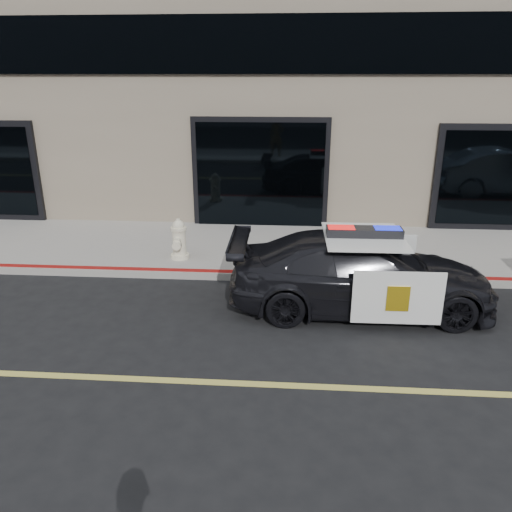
{
  "coord_description": "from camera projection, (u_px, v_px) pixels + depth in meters",
  "views": [
    {
      "loc": [
        -0.2,
        -5.58,
        3.86
      ],
      "look_at": [
        -0.76,
        2.2,
        1.0
      ],
      "focal_mm": 35.0,
      "sensor_mm": 36.0,
      "label": 1
    }
  ],
  "objects": [
    {
      "name": "police_car",
      "position": [
        361.0,
        273.0,
        8.51
      ],
      "size": [
        2.1,
        4.53,
        1.47
      ],
      "color": "black",
      "rests_on": "ground"
    },
    {
      "name": "fire_hydrant",
      "position": [
        179.0,
        240.0,
        10.53
      ],
      "size": [
        0.39,
        0.54,
        0.86
      ],
      "color": "#F1EAC6",
      "rests_on": "sidewalk_n"
    },
    {
      "name": "ground",
      "position": [
        302.0,
        386.0,
        6.54
      ],
      "size": [
        120.0,
        120.0,
        0.0
      ],
      "primitive_type": "plane",
      "color": "black",
      "rests_on": "ground"
    },
    {
      "name": "sidewalk_n",
      "position": [
        299.0,
        249.0,
        11.43
      ],
      "size": [
        60.0,
        3.5,
        0.15
      ],
      "primitive_type": "cube",
      "color": "gray",
      "rests_on": "ground"
    }
  ]
}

